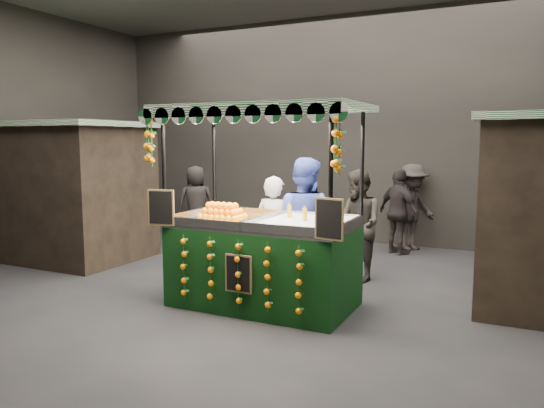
% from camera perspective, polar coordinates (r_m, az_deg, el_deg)
% --- Properties ---
extents(ground, '(12.00, 12.00, 0.00)m').
position_cam_1_polar(ground, '(7.57, -3.20, -10.44)').
color(ground, black).
rests_on(ground, ground).
extents(market_hall, '(12.10, 10.10, 5.05)m').
position_cam_1_polar(market_hall, '(7.31, -3.39, 15.77)').
color(market_hall, black).
rests_on(market_hall, ground).
extents(neighbour_stall_left, '(3.00, 2.20, 2.60)m').
position_cam_1_polar(neighbour_stall_left, '(10.82, -21.32, 1.41)').
color(neighbour_stall_left, black).
rests_on(neighbour_stall_left, ground).
extents(juice_stall, '(2.80, 1.65, 2.72)m').
position_cam_1_polar(juice_stall, '(7.12, -0.97, -4.53)').
color(juice_stall, black).
rests_on(juice_stall, ground).
extents(vendor_grey, '(0.66, 0.46, 1.73)m').
position_cam_1_polar(vendor_grey, '(7.96, 0.23, -3.15)').
color(vendor_grey, gray).
rests_on(vendor_grey, ground).
extents(vendor_blue, '(0.99, 0.78, 2.01)m').
position_cam_1_polar(vendor_blue, '(7.89, 3.44, -2.23)').
color(vendor_blue, navy).
rests_on(vendor_blue, ground).
extents(shopper_0, '(0.77, 0.71, 1.76)m').
position_cam_1_polar(shopper_0, '(11.37, -13.97, -0.24)').
color(shopper_0, black).
rests_on(shopper_0, ground).
extents(shopper_1, '(1.09, 1.11, 1.80)m').
position_cam_1_polar(shopper_1, '(8.56, 9.28, -2.29)').
color(shopper_1, black).
rests_on(shopper_1, ground).
extents(shopper_2, '(1.07, 0.89, 1.71)m').
position_cam_1_polar(shopper_2, '(10.71, 13.61, -0.81)').
color(shopper_2, black).
rests_on(shopper_2, ground).
extents(shopper_3, '(1.21, 1.32, 1.78)m').
position_cam_1_polar(shopper_3, '(11.18, 14.96, -0.33)').
color(shopper_3, black).
rests_on(shopper_3, ground).
extents(shopper_4, '(0.98, 0.96, 1.70)m').
position_cam_1_polar(shopper_4, '(11.98, -8.26, 0.09)').
color(shopper_4, black).
rests_on(shopper_4, ground).
extents(shopper_5, '(1.16, 1.82, 1.88)m').
position_cam_1_polar(shopper_5, '(10.36, 25.23, -1.05)').
color(shopper_5, '#2E2A25').
rests_on(shopper_5, ground).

